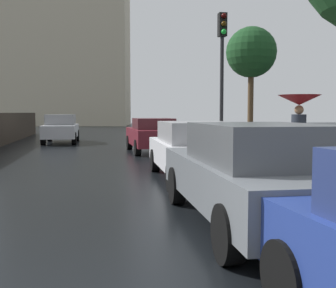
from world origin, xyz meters
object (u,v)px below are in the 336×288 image
Objects in this scene: traffic_light at (222,59)px; car_grey_far_lane at (254,173)px; pedestrian_with_umbrella_near at (299,111)px; street_tree_mid at (251,53)px; car_white_mid_road at (197,149)px; car_silver_near_kerb at (61,128)px; car_maroon_behind_camera at (152,135)px.

car_grey_far_lane is at bearing -103.94° from traffic_light.
car_grey_far_lane is at bearing 65.02° from pedestrian_with_umbrella_near.
car_white_mid_road is at bearing -119.70° from street_tree_mid.
street_tree_mid is (8.38, -5.74, 3.36)m from car_silver_near_kerb.
traffic_light reaches higher than car_maroon_behind_camera.
car_white_mid_road is 2.42× the size of pedestrian_with_umbrella_near.
car_silver_near_kerb is 7.25m from car_maroon_behind_camera.
car_silver_near_kerb is 2.25× the size of pedestrian_with_umbrella_near.
street_tree_mid reaches higher than car_grey_far_lane.
car_white_mid_road is 4.66m from traffic_light.
traffic_light reaches higher than car_grey_far_lane.
traffic_light is 0.89× the size of street_tree_mid.
pedestrian_with_umbrella_near is (6.65, -13.42, 0.88)m from car_silver_near_kerb.
pedestrian_with_umbrella_near is at bearing -102.70° from street_tree_mid.
car_maroon_behind_camera is 11.28m from car_grey_far_lane.
car_silver_near_kerb is 0.92× the size of traffic_light.
car_maroon_behind_camera is 4.85m from traffic_light.
traffic_light is at bearing 122.03° from car_silver_near_kerb.
street_tree_mid is at bearing -93.01° from pedestrian_with_umbrella_near.
car_grey_far_lane reaches higher than car_white_mid_road.
car_silver_near_kerb is at bearing 109.18° from car_white_mid_road.
car_white_mid_road is at bearing -90.69° from car_maroon_behind_camera.
street_tree_mid is at bearing 57.28° from traffic_light.
street_tree_mid is at bearing 61.72° from car_white_mid_road.
car_silver_near_kerb reaches higher than car_maroon_behind_camera.
car_maroon_behind_camera is at bearing 124.88° from car_silver_near_kerb.
traffic_light is 4.69m from street_tree_mid.
car_silver_near_kerb reaches higher than car_white_mid_road.
street_tree_mid is (2.50, 3.89, 0.77)m from traffic_light.
pedestrian_with_umbrella_near reaches higher than car_maroon_behind_camera.
car_silver_near_kerb is at bearing 103.64° from car_grey_far_lane.
car_white_mid_road is at bearing 108.41° from car_silver_near_kerb.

